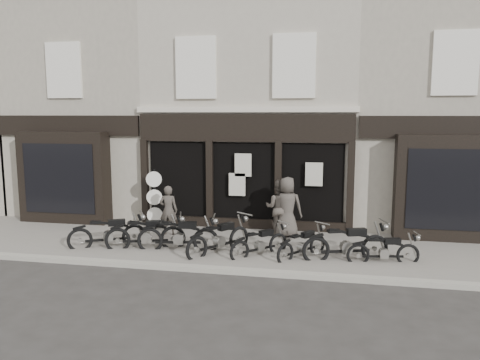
% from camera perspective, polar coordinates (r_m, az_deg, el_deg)
% --- Properties ---
extents(ground_plane, '(90.00, 90.00, 0.00)m').
position_cam_1_polar(ground_plane, '(13.05, -1.92, -9.37)').
color(ground_plane, '#2D2B28').
rests_on(ground_plane, ground).
extents(pavement, '(30.00, 4.20, 0.12)m').
position_cam_1_polar(pavement, '(13.87, -1.08, -8.04)').
color(pavement, slate).
rests_on(pavement, ground_plane).
extents(kerb, '(30.00, 0.25, 0.13)m').
position_cam_1_polar(kerb, '(11.87, -3.28, -10.85)').
color(kerb, '#9A9589').
rests_on(kerb, ground_plane).
extents(central_building, '(7.30, 6.22, 8.34)m').
position_cam_1_polar(central_building, '(18.29, 2.21, 8.61)').
color(central_building, '#A8A290').
rests_on(central_building, ground).
extents(neighbour_left, '(5.60, 6.73, 8.34)m').
position_cam_1_polar(neighbour_left, '(20.20, -16.11, 8.14)').
color(neighbour_left, '#9D9584').
rests_on(neighbour_left, ground).
extents(neighbour_right, '(5.60, 6.73, 8.34)m').
position_cam_1_polar(neighbour_right, '(18.37, 22.35, 7.89)').
color(neighbour_right, '#9D9584').
rests_on(neighbour_right, ground).
extents(motorcycle_0, '(2.03, 1.33, 1.07)m').
position_cam_1_polar(motorcycle_0, '(14.12, -15.74, -6.53)').
color(motorcycle_0, black).
rests_on(motorcycle_0, ground).
extents(motorcycle_1, '(2.20, 1.02, 1.09)m').
position_cam_1_polar(motorcycle_1, '(13.69, -11.33, -6.80)').
color(motorcycle_1, black).
rests_on(motorcycle_1, ground).
extents(motorcycle_2, '(2.30, 0.72, 1.11)m').
position_cam_1_polar(motorcycle_2, '(13.36, -7.46, -7.05)').
color(motorcycle_2, black).
rests_on(motorcycle_2, ground).
extents(motorcycle_3, '(1.54, 1.94, 1.07)m').
position_cam_1_polar(motorcycle_3, '(13.04, -2.53, -7.43)').
color(motorcycle_3, black).
rests_on(motorcycle_3, ground).
extents(motorcycle_4, '(1.50, 1.52, 0.92)m').
position_cam_1_polar(motorcycle_4, '(12.84, 2.45, -7.96)').
color(motorcycle_4, black).
rests_on(motorcycle_4, ground).
extents(motorcycle_5, '(1.35, 1.62, 0.91)m').
position_cam_1_polar(motorcycle_5, '(12.81, 7.62, -8.09)').
color(motorcycle_5, black).
rests_on(motorcycle_5, ground).
extents(motorcycle_6, '(2.26, 1.06, 1.12)m').
position_cam_1_polar(motorcycle_6, '(12.73, 12.88, -7.92)').
color(motorcycle_6, black).
rests_on(motorcycle_6, ground).
extents(motorcycle_7, '(1.87, 0.61, 0.90)m').
position_cam_1_polar(motorcycle_7, '(12.75, 17.15, -8.47)').
color(motorcycle_7, black).
rests_on(motorcycle_7, ground).
extents(man_left, '(0.60, 0.42, 1.57)m').
position_cam_1_polar(man_left, '(14.88, -8.72, -3.67)').
color(man_left, '#3F3A34').
rests_on(man_left, pavement).
extents(man_centre, '(0.93, 0.76, 1.76)m').
position_cam_1_polar(man_centre, '(14.67, 4.75, -3.38)').
color(man_centre, '#49413A').
rests_on(man_centre, pavement).
extents(man_right, '(0.94, 0.63, 1.88)m').
position_cam_1_polar(man_right, '(14.51, 5.76, -3.29)').
color(man_right, '#443E38').
rests_on(man_right, pavement).
extents(advert_sign_post, '(0.50, 0.33, 2.11)m').
position_cam_1_polar(advert_sign_post, '(15.67, -10.35, -2.65)').
color(advert_sign_post, black).
rests_on(advert_sign_post, ground).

